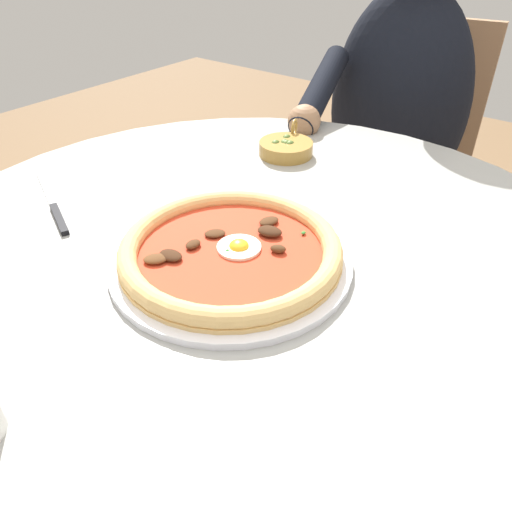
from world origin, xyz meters
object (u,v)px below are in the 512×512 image
at_px(diner_person, 385,177).
at_px(olive_pan, 286,147).
at_px(steak_knife, 55,210).
at_px(cafe_chair_diner, 401,155).
at_px(dining_table, 254,319).
at_px(pizza_on_plate, 232,253).

bearing_deg(diner_person, olive_pan, -3.81).
relative_size(steak_knife, cafe_chair_diner, 0.24).
height_order(olive_pan, cafe_chair_diner, cafe_chair_diner).
distance_m(steak_knife, olive_pan, 0.43).
relative_size(dining_table, steak_knife, 4.84).
distance_m(dining_table, steak_knife, 0.35).
relative_size(pizza_on_plate, cafe_chair_diner, 0.36).
bearing_deg(olive_pan, dining_table, 26.61).
bearing_deg(diner_person, dining_table, 8.81).
bearing_deg(pizza_on_plate, cafe_chair_diner, -171.67).
height_order(steak_knife, diner_person, diner_person).
height_order(olive_pan, diner_person, diner_person).
xyz_separation_m(steak_knife, cafe_chair_diner, (-0.99, 0.17, -0.21)).
xyz_separation_m(olive_pan, cafe_chair_diner, (-0.59, 0.01, -0.22)).
relative_size(steak_knife, diner_person, 0.18).
xyz_separation_m(dining_table, cafe_chair_diner, (-0.88, -0.13, -0.07)).
relative_size(olive_pan, diner_person, 0.10).
height_order(pizza_on_plate, diner_person, diner_person).
bearing_deg(cafe_chair_diner, diner_person, 8.08).
xyz_separation_m(diner_person, cafe_chair_diner, (-0.14, -0.02, 0.01)).
bearing_deg(pizza_on_plate, dining_table, -178.25).
relative_size(dining_table, diner_person, 0.87).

